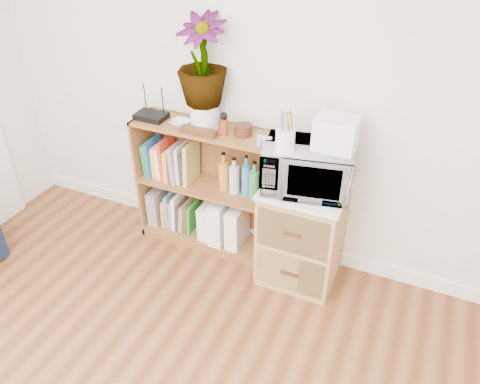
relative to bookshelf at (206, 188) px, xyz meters
The scene contains 21 objects.
skirting_board 0.57m from the bookshelf, 21.80° to the left, with size 4.00×0.02×0.10m, color white.
bookshelf is the anchor object (origin of this frame).
wicker_unit 0.76m from the bookshelf, ahead, with size 0.50×0.45×0.70m, color #9E7542.
microwave 0.85m from the bookshelf, ahead, with size 0.53×0.36×0.29m, color silver.
pen_cup 0.89m from the bookshelf, 16.59° to the right, with size 0.11×0.11×0.12m, color white.
small_appliance 1.09m from the bookshelf, ahead, with size 0.24×0.20×0.19m, color white.
router 0.63m from the bookshelf, behind, with size 0.21×0.14×0.04m, color black.
white_bowl 0.51m from the bookshelf, 168.76° to the right, with size 0.13×0.13×0.03m, color silver.
plant_pot 0.56m from the bookshelf, 75.36° to the left, with size 0.19×0.19×0.16m, color silver.
potted_plant 0.92m from the bookshelf, 75.36° to the left, with size 0.31×0.31×0.56m, color #2F6D2B.
trinket_box 0.51m from the bookshelf, 76.91° to the right, with size 0.25×0.06×0.04m, color #39230F.
kokeshi_doll 0.56m from the bookshelf, 12.88° to the right, with size 0.05×0.05×0.11m, color #A02913.
wooden_bowl 0.58m from the bookshelf, ahead, with size 0.12×0.12×0.07m, color #3C1C10.
paint_jars 0.69m from the bookshelf, 10.85° to the right, with size 0.11×0.04×0.06m, color pink.
file_box 0.50m from the bookshelf, behind, with size 0.08×0.22×0.28m, color gray.
magazine_holder_left 0.27m from the bookshelf, 33.60° to the right, with size 0.09×0.21×0.27m, color white.
magazine_holder_mid 0.27m from the bookshelf, ahead, with size 0.11×0.27×0.33m, color white.
magazine_holder_right 0.35m from the bookshelf, ahead, with size 0.10×0.25×0.31m, color white.
cookbooks 0.32m from the bookshelf, behind, with size 0.38×0.20×0.31m.
liquor_bottles 0.31m from the bookshelf, ahead, with size 0.31×0.07×0.29m.
lower_books 0.36m from the bookshelf, behind, with size 0.26×0.19×0.28m.
Camera 1 is at (1.01, -0.36, 2.30)m, focal length 35.00 mm.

